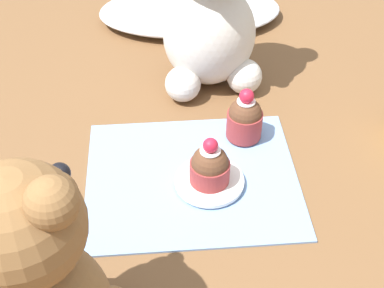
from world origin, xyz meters
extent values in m
plane|color=brown|center=(0.00, 0.00, 0.00)|extent=(4.00, 4.00, 0.00)
cube|color=#7A9ED1|center=(0.00, 0.00, 0.00)|extent=(0.25, 0.21, 0.01)
ellipsoid|color=silver|center=(0.03, 0.38, 0.02)|extent=(0.31, 0.18, 0.03)
ellipsoid|color=silver|center=(0.04, 0.20, 0.07)|extent=(0.14, 0.13, 0.15)
sphere|color=silver|center=(0.00, 0.16, 0.02)|extent=(0.05, 0.05, 0.05)
sphere|color=silver|center=(0.09, 0.17, 0.02)|extent=(0.05, 0.05, 0.05)
sphere|color=olive|center=(-0.14, -0.20, 0.17)|extent=(0.10, 0.10, 0.10)
ellipsoid|color=olive|center=(-0.12, -0.16, 0.16)|extent=(0.06, 0.06, 0.04)
sphere|color=black|center=(-0.11, -0.15, 0.17)|extent=(0.02, 0.02, 0.02)
sphere|color=olive|center=(-0.11, -0.21, 0.20)|extent=(0.04, 0.04, 0.04)
sphere|color=olive|center=(-0.15, -0.15, 0.02)|extent=(0.04, 0.04, 0.04)
cylinder|color=#993333|center=(0.07, 0.07, 0.02)|extent=(0.04, 0.04, 0.03)
sphere|color=brown|center=(0.07, 0.07, 0.04)|extent=(0.04, 0.04, 0.04)
cylinder|color=white|center=(0.07, 0.07, 0.06)|extent=(0.02, 0.02, 0.00)
sphere|color=red|center=(0.07, 0.07, 0.07)|extent=(0.02, 0.02, 0.02)
cylinder|color=white|center=(0.02, -0.01, 0.01)|extent=(0.08, 0.08, 0.01)
cylinder|color=#993333|center=(0.02, -0.01, 0.02)|extent=(0.05, 0.05, 0.03)
sphere|color=brown|center=(0.02, -0.01, 0.04)|extent=(0.04, 0.04, 0.04)
cylinder|color=white|center=(0.02, -0.01, 0.06)|extent=(0.02, 0.02, 0.00)
sphere|color=red|center=(0.02, -0.01, 0.06)|extent=(0.02, 0.02, 0.02)
camera|label=1|loc=(-0.04, -0.44, 0.46)|focal=50.00mm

